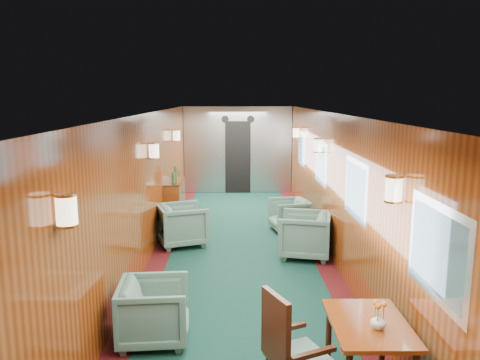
{
  "coord_description": "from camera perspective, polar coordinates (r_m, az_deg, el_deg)",
  "views": [
    {
      "loc": [
        -0.11,
        -7.01,
        2.66
      ],
      "look_at": [
        0.0,
        1.43,
        1.15
      ],
      "focal_mm": 35.0,
      "sensor_mm": 36.0,
      "label": 1
    }
  ],
  "objects": [
    {
      "name": "armchair_left_near",
      "position": [
        5.39,
        -10.43,
        -15.48
      ],
      "size": [
        0.81,
        0.79,
        0.69
      ],
      "primitive_type": "imported",
      "rotation": [
        0.0,
        0.0,
        1.64
      ],
      "color": "#1C423B",
      "rests_on": "ground"
    },
    {
      "name": "armchair_right_near",
      "position": [
        7.94,
        7.87,
        -6.64
      ],
      "size": [
        0.99,
        0.97,
        0.76
      ],
      "primitive_type": "imported",
      "rotation": [
        0.0,
        0.0,
        -1.79
      ],
      "color": "#1C423B",
      "rests_on": "ground"
    },
    {
      "name": "room",
      "position": [
        7.08,
        0.15,
        1.82
      ],
      "size": [
        12.0,
        12.1,
        2.4
      ],
      "color": "#0E3329",
      "rests_on": "ground"
    },
    {
      "name": "armchair_left_far",
      "position": [
        8.55,
        -7.04,
        -5.42
      ],
      "size": [
        1.05,
        1.03,
        0.75
      ],
      "primitive_type": "imported",
      "rotation": [
        0.0,
        0.0,
        1.91
      ],
      "color": "#1C423B",
      "rests_on": "ground"
    },
    {
      "name": "side_chair",
      "position": [
        4.2,
        5.91,
        -19.58
      ],
      "size": [
        0.62,
        0.63,
        1.07
      ],
      "rotation": [
        0.0,
        0.0,
        0.42
      ],
      "color": "#1C423B",
      "rests_on": "ground"
    },
    {
      "name": "wall_sconces",
      "position": [
        7.63,
        0.09,
        3.59
      ],
      "size": [
        2.97,
        7.97,
        0.25
      ],
      "color": "beige",
      "rests_on": "ground"
    },
    {
      "name": "credenza",
      "position": [
        9.8,
        -7.95,
        -2.75
      ],
      "size": [
        0.33,
        1.07,
        1.23
      ],
      "color": "maroon",
      "rests_on": "ground"
    },
    {
      "name": "windows_right",
      "position": [
        7.53,
        11.51,
        0.69
      ],
      "size": [
        0.02,
        8.6,
        0.8
      ],
      "color": "silver",
      "rests_on": "ground"
    },
    {
      "name": "bulkhead",
      "position": [
        13.01,
        -0.26,
        3.63
      ],
      "size": [
        2.98,
        0.17,
        2.39
      ],
      "color": "#B2B5B9",
      "rests_on": "ground"
    },
    {
      "name": "flower_vase",
      "position": [
        4.31,
        16.51,
        -16.16
      ],
      "size": [
        0.13,
        0.13,
        0.14
      ],
      "primitive_type": "imported",
      "rotation": [
        0.0,
        0.0,
        -0.02
      ],
      "color": "silver",
      "rests_on": "dining_table"
    },
    {
      "name": "armchair_right_far",
      "position": [
        9.4,
        6.01,
        -4.28
      ],
      "size": [
        0.84,
        0.83,
        0.65
      ],
      "primitive_type": "imported",
      "rotation": [
        0.0,
        0.0,
        -1.37
      ],
      "color": "#1C423B",
      "rests_on": "ground"
    },
    {
      "name": "dining_table",
      "position": [
        4.48,
        15.4,
        -17.65
      ],
      "size": [
        0.67,
        0.96,
        0.71
      ],
      "rotation": [
        0.0,
        0.0,
        -0.01
      ],
      "color": "maroon",
      "rests_on": "ground"
    }
  ]
}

